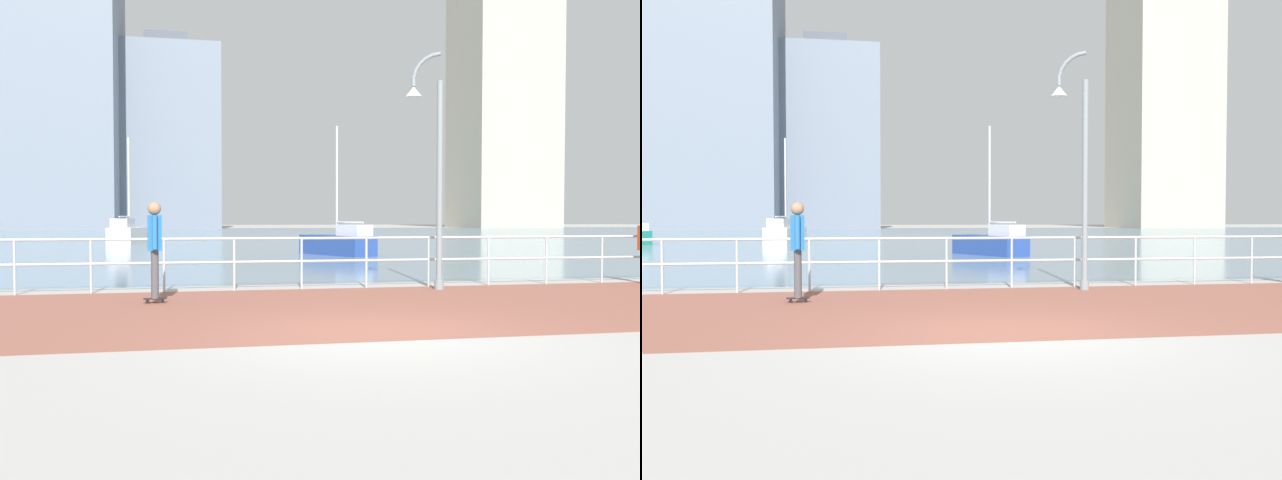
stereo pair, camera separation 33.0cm
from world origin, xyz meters
TOP-DOWN VIEW (x-y plane):
  - ground at (0.00, 40.00)m, footprint 220.00×220.00m
  - brick_paving at (0.00, 2.46)m, footprint 28.00×6.01m
  - harbor_water at (0.00, 50.46)m, footprint 180.00×88.00m
  - waterfront_railing at (0.00, 5.46)m, footprint 25.25×0.06m
  - lamppost at (2.65, 4.93)m, footprint 0.77×0.49m
  - skateboarder at (-2.90, 3.72)m, footprint 0.41×0.55m
  - sailboat_navy at (-5.74, 32.24)m, footprint 2.19×4.63m
  - sailboat_red at (3.69, 17.99)m, footprint 2.62×3.86m
  - tower_glass at (48.90, 93.73)m, footprint 13.98×14.66m
  - tower_steel at (-5.17, 90.90)m, footprint 15.18×11.57m
  - tower_beige at (-19.29, 86.52)m, footprint 16.11×17.60m

SIDE VIEW (x-z plane):
  - ground at x=0.00m, z-range 0.00..0.00m
  - harbor_water at x=0.00m, z-range 0.00..0.00m
  - brick_paving at x=0.00m, z-range 0.00..0.01m
  - sailboat_red at x=3.69m, z-range -2.11..3.11m
  - sailboat_navy at x=-5.74m, z-range -2.53..3.73m
  - waterfront_railing at x=0.00m, z-range 0.21..1.30m
  - skateboarder at x=-2.90m, z-range 0.18..1.95m
  - lamppost at x=2.65m, z-range 0.26..5.18m
  - tower_steel at x=-5.17m, z-range -0.83..27.25m
  - tower_beige at x=-19.29m, z-range -0.83..39.72m
  - tower_glass at x=48.90m, z-range -0.83..42.43m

